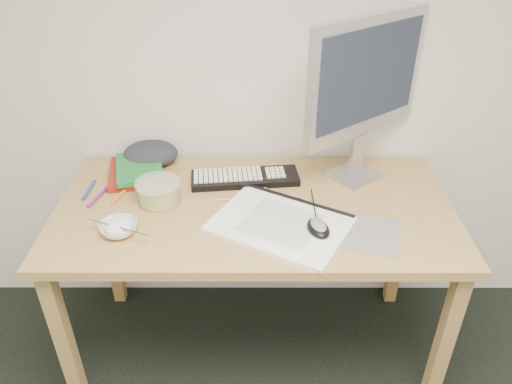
# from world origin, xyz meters

# --- Properties ---
(desk) EXTENTS (1.40, 0.70, 0.75)m
(desk) POSITION_xyz_m (-0.17, 1.43, 0.67)
(desk) COLOR tan
(desk) RESTS_ON ground
(mousepad) EXTENTS (0.27, 0.25, 0.00)m
(mousepad) POSITION_xyz_m (0.20, 1.27, 0.75)
(mousepad) COLOR gray
(mousepad) RESTS_ON desk
(sketchpad) EXTENTS (0.53, 0.48, 0.01)m
(sketchpad) POSITION_xyz_m (-0.08, 1.31, 0.76)
(sketchpad) COLOR white
(sketchpad) RESTS_ON desk
(keyboard) EXTENTS (0.42, 0.17, 0.02)m
(keyboard) POSITION_xyz_m (-0.20, 1.60, 0.76)
(keyboard) COLOR black
(keyboard) RESTS_ON desk
(monitor) EXTENTS (0.44, 0.34, 0.61)m
(monitor) POSITION_xyz_m (0.22, 1.63, 1.13)
(monitor) COLOR silver
(monitor) RESTS_ON desk
(mouse) EXTENTS (0.10, 0.12, 0.04)m
(mouse) POSITION_xyz_m (0.04, 1.27, 0.78)
(mouse) COLOR black
(mouse) RESTS_ON sketchpad
(rice_bowl) EXTENTS (0.12, 0.12, 0.04)m
(rice_bowl) POSITION_xyz_m (-0.61, 1.27, 0.77)
(rice_bowl) COLOR white
(rice_bowl) RESTS_ON desk
(chopsticks) EXTENTS (0.20, 0.10, 0.02)m
(chopsticks) POSITION_xyz_m (-0.60, 1.25, 0.79)
(chopsticks) COLOR #AAAAAD
(chopsticks) RESTS_ON rice_bowl
(fruit_tub) EXTENTS (0.17, 0.17, 0.08)m
(fruit_tub) POSITION_xyz_m (-0.51, 1.46, 0.79)
(fruit_tub) COLOR gold
(fruit_tub) RESTS_ON desk
(book_red) EXTENTS (0.22, 0.27, 0.02)m
(book_red) POSITION_xyz_m (-0.64, 1.64, 0.76)
(book_red) COLOR maroon
(book_red) RESTS_ON desk
(book_green) EXTENTS (0.22, 0.27, 0.02)m
(book_green) POSITION_xyz_m (-0.61, 1.64, 0.78)
(book_green) COLOR #1C702E
(book_green) RESTS_ON book_red
(cloth_lump) EXTENTS (0.19, 0.16, 0.08)m
(cloth_lump) POSITION_xyz_m (-0.59, 1.74, 0.79)
(cloth_lump) COLOR #24272B
(cloth_lump) RESTS_ON desk
(pencil_pink) EXTENTS (0.20, 0.03, 0.01)m
(pencil_pink) POSITION_xyz_m (-0.21, 1.47, 0.75)
(pencil_pink) COLOR pink
(pencil_pink) RESTS_ON desk
(pencil_tan) EXTENTS (0.12, 0.15, 0.01)m
(pencil_tan) POSITION_xyz_m (-0.09, 1.49, 0.75)
(pencil_tan) COLOR tan
(pencil_tan) RESTS_ON desk
(pencil_black) EXTENTS (0.18, 0.03, 0.01)m
(pencil_black) POSITION_xyz_m (-0.09, 1.46, 0.75)
(pencil_black) COLOR black
(pencil_black) RESTS_ON desk
(marker_blue) EXTENTS (0.02, 0.13, 0.01)m
(marker_blue) POSITION_xyz_m (-0.78, 1.52, 0.76)
(marker_blue) COLOR #203EB2
(marker_blue) RESTS_ON desk
(marker_orange) EXTENTS (0.05, 0.13, 0.01)m
(marker_orange) POSITION_xyz_m (-0.65, 1.50, 0.76)
(marker_orange) COLOR orange
(marker_orange) RESTS_ON desk
(marker_purple) EXTENTS (0.05, 0.14, 0.01)m
(marker_purple) POSITION_xyz_m (-0.73, 1.48, 0.76)
(marker_purple) COLOR #772484
(marker_purple) RESTS_ON desk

